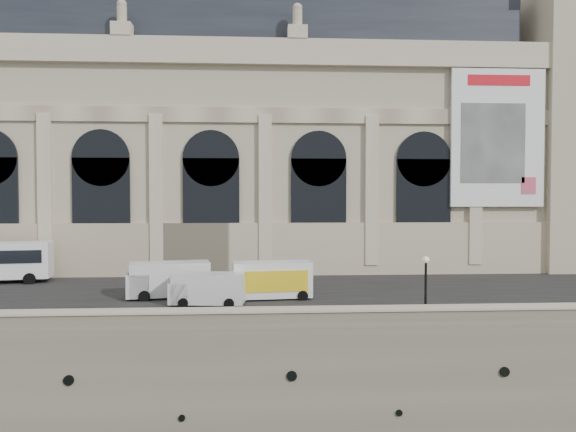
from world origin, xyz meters
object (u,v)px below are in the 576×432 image
(van_b, at_px, (165,280))
(box_truck, at_px, (267,281))
(van_c, at_px, (204,289))
(lamp_right, at_px, (426,290))

(van_b, height_order, box_truck, box_truck)
(van_b, relative_size, box_truck, 0.90)
(van_b, bearing_deg, box_truck, -6.67)
(van_c, height_order, lamp_right, lamp_right)
(van_c, relative_size, box_truck, 0.74)
(van_c, bearing_deg, box_truck, 25.36)
(van_b, xyz_separation_m, lamp_right, (16.62, -9.02, 0.61))
(van_c, height_order, box_truck, box_truck)
(van_c, bearing_deg, van_b, 136.91)
(van_b, xyz_separation_m, van_c, (3.12, -2.92, -0.21))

